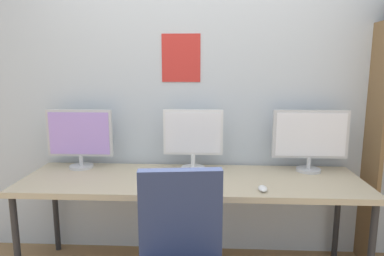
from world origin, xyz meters
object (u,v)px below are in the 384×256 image
monitor_center (193,137)px  monitor_left (80,136)px  desk (192,185)px  computer_mouse (263,189)px  keyboard_main (190,188)px  coffee_mug (195,176)px  monitor_right (310,138)px

monitor_center → monitor_left: bearing=180.0°
desk → computer_mouse: computer_mouse is taller
monitor_center → computer_mouse: bearing=-43.7°
monitor_left → keyboard_main: (0.87, -0.44, -0.24)m
monitor_center → coffee_mug: 0.37m
monitor_left → monitor_right: size_ratio=0.91×
desk → monitor_center: monitor_center is taller
desk → monitor_right: size_ratio=4.30×
desk → monitor_left: bearing=166.2°
monitor_left → coffee_mug: bearing=-18.5°
monitor_right → computer_mouse: bearing=-132.7°
monitor_left → coffee_mug: 0.96m
monitor_center → computer_mouse: (0.46, -0.44, -0.24)m
monitor_center → coffee_mug: monitor_center is taller
keyboard_main → coffee_mug: bearing=80.0°
monitor_center → keyboard_main: bearing=-90.0°
keyboard_main → computer_mouse: 0.46m
desk → monitor_left: (-0.87, 0.21, 0.30)m
keyboard_main → computer_mouse: bearing=0.2°
monitor_left → computer_mouse: (1.33, -0.44, -0.23)m
desk → keyboard_main: (0.00, -0.23, 0.06)m
computer_mouse → coffee_mug: bearing=161.8°
computer_mouse → monitor_left: bearing=161.6°
keyboard_main → monitor_left: bearing=153.0°
computer_mouse → coffee_mug: 0.46m
keyboard_main → coffee_mug: 0.15m
monitor_center → monitor_right: 0.87m
computer_mouse → monitor_center: bearing=136.3°
monitor_left → computer_mouse: monitor_left is taller
monitor_left → monitor_center: 0.87m
desk → coffee_mug: bearing=-73.5°
computer_mouse → coffee_mug: size_ratio=0.91×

